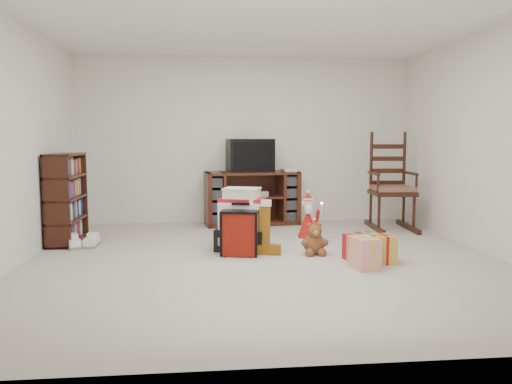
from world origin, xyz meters
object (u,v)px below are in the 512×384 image
red_suitcase (240,233)px  gift_cluster (366,250)px  teddy_bear (314,241)px  crt_television (250,155)px  gift_pile (242,224)px  santa_figurine (308,222)px  bookshelf (67,200)px  tv_stand (252,198)px  sneaker_pair (83,243)px  mrs_claus_figurine (237,225)px  rocking_chair (390,194)px

red_suitcase → gift_cluster: size_ratio=0.73×
teddy_bear → crt_television: bearing=104.6°
gift_pile → crt_television: crt_television is taller
red_suitcase → santa_figurine: bearing=50.5°
gift_cluster → santa_figurine: bearing=108.9°
bookshelf → red_suitcase: bookshelf is taller
gift_pile → red_suitcase: 0.30m
tv_stand → teddy_bear: size_ratio=4.13×
tv_stand → gift_pile: (-0.28, -1.72, -0.09)m
bookshelf → sneaker_pair: bookshelf is taller
red_suitcase → mrs_claus_figurine: bearing=99.8°
gift_cluster → rocking_chair: bearing=62.8°
mrs_claus_figurine → teddy_bear: bearing=-44.6°
tv_stand → sneaker_pair: bearing=-153.9°
gift_pile → santa_figurine: bearing=46.8°
red_suitcase → bookshelf: bearing=166.7°
teddy_bear → mrs_claus_figurine: (-0.80, 0.79, 0.05)m
tv_stand → santa_figurine: (0.58, -1.28, -0.16)m
rocking_chair → red_suitcase: size_ratio=2.46×
crt_television → sneaker_pair: bearing=-152.4°
bookshelf → santa_figurine: 3.00m
rocking_chair → gift_pile: (-2.21, -1.19, -0.18)m
red_suitcase → crt_television: 2.18m
santa_figurine → mrs_claus_figurine: (-0.88, 0.04, -0.03)m
gift_pile → sneaker_pair: size_ratio=1.76×
santa_figurine → gift_cluster: 1.19m
bookshelf → rocking_chair: size_ratio=0.77×
bookshelf → gift_pile: (2.12, -0.67, -0.22)m
tv_stand → mrs_claus_figurine: bearing=-110.6°
bookshelf → teddy_bear: bookshelf is taller
bookshelf → mrs_claus_figurine: (2.10, -0.19, -0.32)m
rocking_chair → gift_pile: rocking_chair is taller
red_suitcase → sneaker_pair: bearing=172.8°
tv_stand → sneaker_pair: tv_stand is taller
teddy_bear → gift_cluster: 0.60m
tv_stand → rocking_chair: bearing=-22.4°
red_suitcase → teddy_bear: bearing=10.2°
gift_pile → mrs_claus_figurine: bearing=112.0°
bookshelf → red_suitcase: 2.30m
tv_stand → gift_pile: size_ratio=2.05×
bookshelf → teddy_bear: 3.08m
bookshelf → crt_television: (2.37, 1.05, 0.50)m
rocking_chair → mrs_claus_figurine: rocking_chair is taller
sneaker_pair → gift_cluster: (3.11, -1.01, 0.06)m
crt_television → bookshelf: bearing=-161.9°
sneaker_pair → crt_television: (2.11, 1.39, 0.98)m
mrs_claus_figurine → sneaker_pair: size_ratio=1.36×
santa_figurine → mrs_claus_figurine: santa_figurine is taller
bookshelf → rocking_chair: (4.33, 0.52, -0.04)m
bookshelf → crt_television: 2.64m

